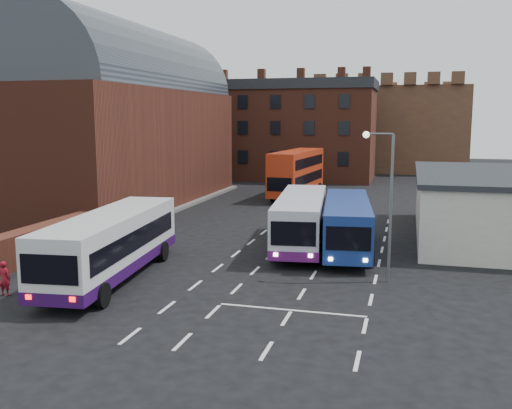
% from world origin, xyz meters
% --- Properties ---
extents(ground, '(180.00, 180.00, 0.00)m').
position_xyz_m(ground, '(0.00, 0.00, 0.00)').
color(ground, black).
extents(railway_station, '(12.00, 28.00, 16.00)m').
position_xyz_m(railway_station, '(-15.50, 21.00, 7.64)').
color(railway_station, '#602B1E').
rests_on(railway_station, ground).
extents(forecourt_wall, '(1.20, 10.00, 1.80)m').
position_xyz_m(forecourt_wall, '(-10.20, 2.00, 0.90)').
color(forecourt_wall, '#602B1E').
rests_on(forecourt_wall, ground).
extents(cream_building, '(10.40, 16.40, 4.25)m').
position_xyz_m(cream_building, '(15.00, 14.00, 2.16)').
color(cream_building, beige).
rests_on(cream_building, ground).
extents(brick_terrace, '(22.00, 10.00, 11.00)m').
position_xyz_m(brick_terrace, '(-6.00, 46.00, 5.50)').
color(brick_terrace, brown).
rests_on(brick_terrace, ground).
extents(castle_keep, '(22.00, 22.00, 12.00)m').
position_xyz_m(castle_keep, '(6.00, 66.00, 6.00)').
color(castle_keep, brown).
rests_on(castle_keep, ground).
extents(bus_white_outbound, '(3.88, 11.84, 3.17)m').
position_xyz_m(bus_white_outbound, '(-4.25, -0.76, 1.87)').
color(bus_white_outbound, silver).
rests_on(bus_white_outbound, ground).
extents(bus_white_inbound, '(3.89, 11.54, 3.09)m').
position_xyz_m(bus_white_inbound, '(3.24, 8.32, 1.82)').
color(bus_white_inbound, silver).
rests_on(bus_white_inbound, ground).
extents(bus_blue, '(3.74, 11.07, 2.96)m').
position_xyz_m(bus_blue, '(6.00, 8.01, 1.75)').
color(bus_blue, navy).
rests_on(bus_blue, ground).
extents(bus_red_double, '(3.56, 11.45, 4.51)m').
position_xyz_m(bus_red_double, '(-1.19, 29.61, 2.40)').
color(bus_red_double, '#BA2E12').
rests_on(bus_red_double, ground).
extents(street_lamp, '(1.44, 0.31, 7.07)m').
position_xyz_m(street_lamp, '(8.35, 2.11, 4.26)').
color(street_lamp, slate).
rests_on(street_lamp, ground).
extents(pedestrian_red, '(0.57, 0.38, 1.54)m').
position_xyz_m(pedestrian_red, '(-7.47, -4.35, 0.77)').
color(pedestrian_red, maroon).
rests_on(pedestrian_red, ground).
extents(pedestrian_beige, '(0.79, 0.63, 1.58)m').
position_xyz_m(pedestrian_beige, '(-4.79, -2.99, 0.79)').
color(pedestrian_beige, tan).
rests_on(pedestrian_beige, ground).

